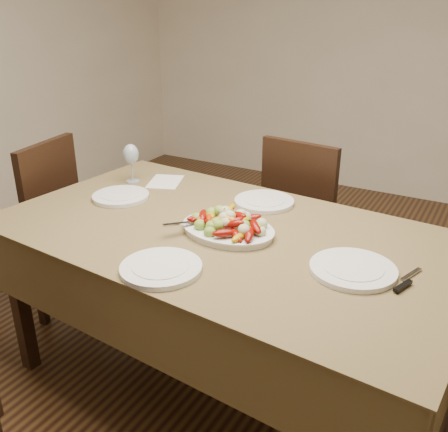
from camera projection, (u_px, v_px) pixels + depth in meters
The scene contains 15 objects.
floor at pixel (223, 411), 2.10m from camera, with size 6.00×6.00×0.00m, color #3C2412.
wall_back at pixel (413, 28), 3.94m from camera, with size 5.00×0.02×2.80m, color beige.
dining_table at pixel (224, 311), 2.12m from camera, with size 1.84×1.04×0.76m, color brown.
chair_far at pixel (312, 218), 2.79m from camera, with size 0.42×0.42×0.95m, color black, non-canonical shape.
chair_left at pixel (27, 225), 2.71m from camera, with size 0.42×0.42×0.95m, color black, non-canonical shape.
serving_platter at pixel (228, 231), 1.94m from camera, with size 0.37×0.27×0.02m, color white.
roasted_vegetables at pixel (228, 217), 1.91m from camera, with size 0.30×0.21×0.09m, color #6E0A04, non-canonical shape.
serving_spoon at pixel (209, 221), 1.93m from camera, with size 0.28×0.06×0.03m, color #9EA0A8, non-canonical shape.
plate_left at pixel (121, 196), 2.28m from camera, with size 0.26×0.26×0.02m, color white.
plate_right at pixel (353, 269), 1.66m from camera, with size 0.29×0.29×0.02m, color white.
plate_far at pixel (264, 202), 2.22m from camera, with size 0.27×0.27×0.02m, color white.
plate_near at pixel (161, 268), 1.67m from camera, with size 0.28×0.28×0.02m, color white.
wine_glass at pixel (131, 162), 2.46m from camera, with size 0.08×0.08×0.20m, color #8C99A5, non-canonical shape.
menu_card at pixel (165, 182), 2.49m from camera, with size 0.15×0.21×0.00m, color silver.
table_knife at pixel (407, 281), 1.60m from camera, with size 0.02×0.20×0.01m, color #9EA0A8, non-canonical shape.
Camera 1 is at (0.81, -1.39, 1.59)m, focal length 40.00 mm.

